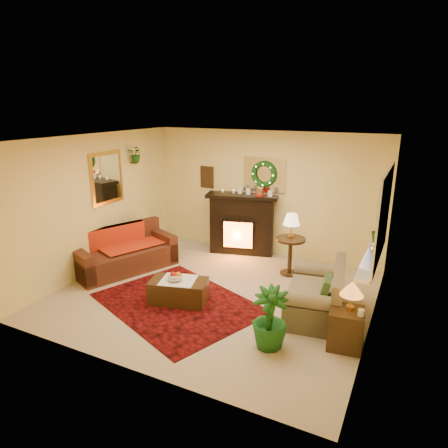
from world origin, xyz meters
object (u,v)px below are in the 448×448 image
at_px(coffee_table, 179,290).
at_px(loveseat, 316,288).
at_px(fireplace, 242,228).
at_px(end_table_square, 345,328).
at_px(side_table_round, 290,258).
at_px(sofa, 125,249).

bearing_deg(coffee_table, loveseat, 1.12).
bearing_deg(coffee_table, fireplace, 74.75).
relative_size(loveseat, end_table_square, 2.56).
xyz_separation_m(end_table_square, coffee_table, (-2.65, 0.08, -0.06)).
bearing_deg(side_table_round, loveseat, -57.84).
bearing_deg(sofa, loveseat, 22.26).
relative_size(sofa, end_table_square, 3.54).
xyz_separation_m(sofa, side_table_round, (2.92, 1.22, -0.10)).
distance_m(loveseat, end_table_square, 0.91).
distance_m(fireplace, coffee_table, 2.58).
height_order(sofa, end_table_square, sofa).
distance_m(fireplace, loveseat, 2.85).
relative_size(loveseat, coffee_table, 1.52).
relative_size(fireplace, end_table_square, 2.48).
bearing_deg(side_table_round, fireplace, 152.32).
distance_m(sofa, fireplace, 2.51).
distance_m(sofa, coffee_table, 1.79).
relative_size(sofa, loveseat, 1.38).
distance_m(fireplace, end_table_square, 3.75).
xyz_separation_m(loveseat, side_table_round, (-0.80, 1.27, -0.09)).
relative_size(sofa, fireplace, 1.43).
xyz_separation_m(sofa, coffee_table, (1.65, -0.67, -0.22)).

